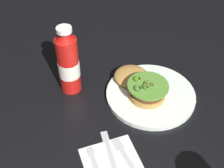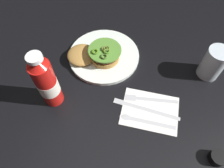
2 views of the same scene
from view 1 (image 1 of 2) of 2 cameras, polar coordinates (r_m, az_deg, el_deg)
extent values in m
plane|color=black|center=(0.77, 0.44, -11.91)|extent=(3.00, 3.00, 0.00)
cylinder|color=white|center=(0.88, 7.51, -2.03)|extent=(0.27, 0.27, 0.01)
cylinder|color=#B5833E|center=(0.86, 6.84, -1.95)|extent=(0.11, 0.11, 0.02)
cylinder|color=#512D19|center=(0.85, 6.93, -1.14)|extent=(0.10, 0.10, 0.02)
cylinder|color=red|center=(0.84, 7.00, -0.60)|extent=(0.09, 0.09, 0.01)
cylinder|color=#558D31|center=(0.84, 7.03, -0.30)|extent=(0.12, 0.12, 0.01)
torus|color=#487515|center=(0.85, 4.98, 1.03)|extent=(0.02, 0.02, 0.01)
torus|color=#466326|center=(0.82, 5.11, -0.79)|extent=(0.02, 0.02, 0.01)
torus|color=#576323|center=(0.83, 7.07, 0.08)|extent=(0.02, 0.02, 0.01)
torus|color=#567128|center=(0.83, 7.45, -0.17)|extent=(0.02, 0.02, 0.01)
torus|color=#45751C|center=(0.82, 6.77, -0.51)|extent=(0.02, 0.02, 0.01)
ellipsoid|color=#B5833E|center=(0.91, 3.76, 1.58)|extent=(0.11, 0.11, 0.03)
cylinder|color=red|center=(0.86, -8.44, 3.58)|extent=(0.06, 0.06, 0.18)
cone|color=red|center=(0.80, -9.19, 9.26)|extent=(0.06, 0.06, 0.03)
cylinder|color=white|center=(0.79, -9.34, 10.41)|extent=(0.04, 0.04, 0.01)
cylinder|color=white|center=(0.86, -8.38, 3.07)|extent=(0.06, 0.06, 0.05)
cube|color=silver|center=(0.73, 3.80, -15.49)|extent=(0.17, 0.04, 0.00)
cube|color=silver|center=(0.77, 1.08, -11.38)|extent=(0.04, 0.03, 0.00)
cube|color=silver|center=(0.77, -0.96, -11.36)|extent=(0.08, 0.02, 0.00)
ellipsoid|color=silver|center=(0.75, -4.19, -13.02)|extent=(0.04, 0.03, 0.00)
camera|label=2|loc=(0.43, -48.85, 26.48)|focal=32.36mm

